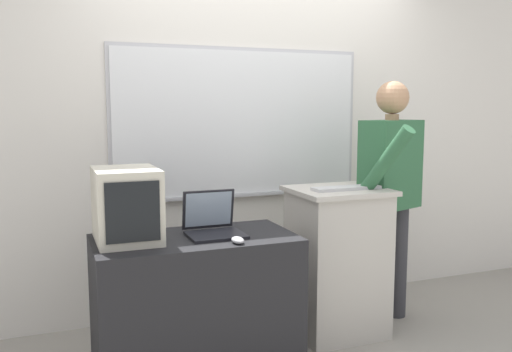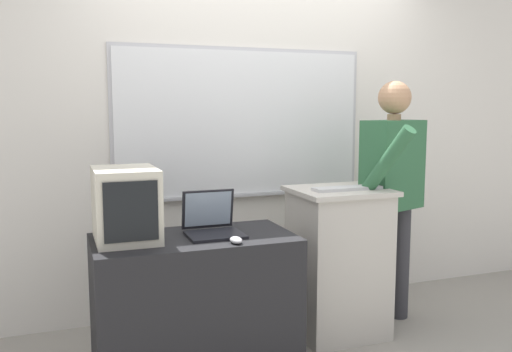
% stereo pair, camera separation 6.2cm
% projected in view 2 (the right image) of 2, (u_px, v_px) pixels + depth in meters
% --- Properties ---
extents(back_wall, '(6.40, 0.17, 2.95)m').
position_uv_depth(back_wall, '(256.00, 108.00, 3.95)').
color(back_wall, silver).
rests_on(back_wall, ground_plane).
extents(lectern_podium, '(0.59, 0.53, 0.96)m').
position_uv_depth(lectern_podium, '(338.00, 261.00, 3.50)').
color(lectern_podium, '#BCB7AD').
rests_on(lectern_podium, ground_plane).
extents(side_desk, '(1.08, 0.57, 0.78)m').
position_uv_depth(side_desk, '(195.00, 306.00, 2.97)').
color(side_desk, black).
rests_on(side_desk, ground_plane).
extents(person_presenter, '(0.61, 0.64, 1.65)m').
position_uv_depth(person_presenter, '(392.00, 185.00, 3.63)').
color(person_presenter, '#333338').
rests_on(person_presenter, ground_plane).
extents(laptop, '(0.30, 0.29, 0.24)m').
position_uv_depth(laptop, '(212.00, 223.00, 2.99)').
color(laptop, black).
rests_on(laptop, side_desk).
extents(wireless_keyboard, '(0.45, 0.11, 0.02)m').
position_uv_depth(wireless_keyboard, '(347.00, 188.00, 3.39)').
color(wireless_keyboard, silver).
rests_on(wireless_keyboard, lectern_podium).
extents(computer_mouse_by_laptop, '(0.06, 0.10, 0.03)m').
position_uv_depth(computer_mouse_by_laptop, '(236.00, 240.00, 2.78)').
color(computer_mouse_by_laptop, '#BCBCC1').
rests_on(computer_mouse_by_laptop, side_desk).
extents(crt_monitor, '(0.32, 0.43, 0.38)m').
position_uv_depth(crt_monitor, '(126.00, 204.00, 2.83)').
color(crt_monitor, beige).
rests_on(crt_monitor, side_desk).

